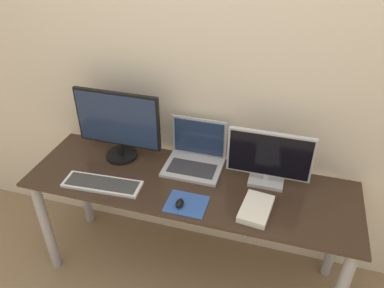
% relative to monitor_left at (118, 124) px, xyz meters
% --- Properties ---
extents(wall_back, '(7.00, 0.05, 2.50)m').
position_rel_monitor_left_xyz_m(wall_back, '(0.48, 0.22, 0.28)').
color(wall_back, beige).
rests_on(wall_back, ground_plane).
extents(desk, '(1.87, 0.57, 0.74)m').
position_rel_monitor_left_xyz_m(desk, '(0.48, -0.13, -0.37)').
color(desk, '#332319').
rests_on(desk, ground_plane).
extents(monitor_left, '(0.52, 0.19, 0.44)m').
position_rel_monitor_left_xyz_m(monitor_left, '(0.00, 0.00, 0.00)').
color(monitor_left, black).
rests_on(monitor_left, desk).
extents(monitor_right, '(0.46, 0.14, 0.33)m').
position_rel_monitor_left_xyz_m(monitor_right, '(0.89, 0.00, -0.07)').
color(monitor_right, '#B2B2B7').
rests_on(monitor_right, desk).
extents(laptop, '(0.34, 0.27, 0.27)m').
position_rel_monitor_left_xyz_m(laptop, '(0.46, 0.05, -0.17)').
color(laptop, '#ADADB2').
rests_on(laptop, desk).
extents(keyboard, '(0.45, 0.17, 0.02)m').
position_rel_monitor_left_xyz_m(keyboard, '(0.02, -0.29, -0.22)').
color(keyboard, silver).
rests_on(keyboard, desk).
extents(mousepad, '(0.21, 0.18, 0.00)m').
position_rel_monitor_left_xyz_m(mousepad, '(0.52, -0.31, -0.23)').
color(mousepad, '#2D519E').
rests_on(mousepad, desk).
extents(mouse, '(0.04, 0.07, 0.03)m').
position_rel_monitor_left_xyz_m(mouse, '(0.49, -0.33, -0.21)').
color(mouse, black).
rests_on(mouse, mousepad).
extents(book, '(0.17, 0.25, 0.04)m').
position_rel_monitor_left_xyz_m(book, '(0.87, -0.26, -0.21)').
color(book, silver).
rests_on(book, desk).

